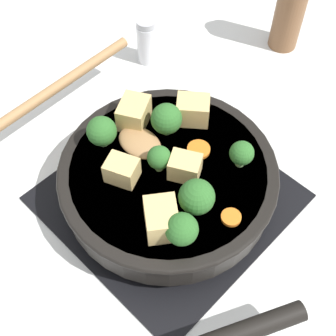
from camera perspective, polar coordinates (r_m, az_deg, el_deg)
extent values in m
plane|color=silver|center=(0.69, 0.00, -3.65)|extent=(2.40, 2.40, 0.00)
cube|color=black|center=(0.69, 0.00, -3.47)|extent=(0.31, 0.31, 0.01)
torus|color=black|center=(0.68, 0.00, -2.76)|extent=(0.24, 0.24, 0.01)
cube|color=black|center=(0.68, 0.00, -2.76)|extent=(0.01, 0.23, 0.01)
cube|color=black|center=(0.68, 0.00, -2.76)|extent=(0.23, 0.01, 0.01)
cylinder|color=black|center=(0.65, 0.00, -1.28)|extent=(0.29, 0.29, 0.05)
cylinder|color=#5B3316|center=(0.65, 0.00, -1.08)|extent=(0.27, 0.27, 0.04)
torus|color=black|center=(0.63, 0.00, -0.21)|extent=(0.30, 0.30, 0.01)
cylinder|color=black|center=(0.55, 8.29, -19.44)|extent=(0.16, 0.09, 0.02)
ellipsoid|color=#A87A4C|center=(0.65, -3.55, 3.05)|extent=(0.05, 0.07, 0.01)
cylinder|color=#A87A4C|center=(0.74, -12.87, 9.96)|extent=(0.27, 0.02, 0.02)
cube|color=#DBB770|center=(0.61, 2.08, 0.12)|extent=(0.05, 0.05, 0.03)
cube|color=#DBB770|center=(0.67, 3.04, 7.07)|extent=(0.06, 0.06, 0.04)
cube|color=#DBB770|center=(0.57, -0.80, -6.22)|extent=(0.06, 0.06, 0.04)
cube|color=#DBB770|center=(0.67, -4.18, 6.69)|extent=(0.06, 0.06, 0.04)
cube|color=#DBB770|center=(0.61, -5.64, -0.28)|extent=(0.05, 0.05, 0.03)
cylinder|color=#709956|center=(0.62, -1.06, 0.30)|extent=(0.01, 0.01, 0.01)
sphere|color=#2D6628|center=(0.61, -1.09, 1.28)|extent=(0.03, 0.03, 0.03)
cylinder|color=#709956|center=(0.66, -7.88, 3.27)|extent=(0.01, 0.01, 0.01)
sphere|color=#2D6628|center=(0.64, -8.10, 4.48)|extent=(0.04, 0.04, 0.04)
cylinder|color=#709956|center=(0.57, 1.63, -8.45)|extent=(0.01, 0.01, 0.01)
sphere|color=#2D6628|center=(0.55, 1.68, -7.46)|extent=(0.04, 0.04, 0.04)
cylinder|color=#709956|center=(0.59, 3.40, -4.71)|extent=(0.01, 0.01, 0.01)
sphere|color=#2D6628|center=(0.57, 3.51, -3.53)|extent=(0.05, 0.05, 0.05)
cylinder|color=#709956|center=(0.66, -0.19, 4.74)|extent=(0.01, 0.01, 0.01)
sphere|color=#2D6628|center=(0.65, -0.20, 6.01)|extent=(0.04, 0.04, 0.04)
cylinder|color=#709956|center=(0.64, 8.77, 0.81)|extent=(0.01, 0.01, 0.01)
sphere|color=#2D6628|center=(0.62, 8.98, 1.81)|extent=(0.03, 0.03, 0.03)
cylinder|color=orange|center=(0.65, 3.75, 2.26)|extent=(0.03, 0.03, 0.01)
cylinder|color=orange|center=(0.59, 7.53, -6.14)|extent=(0.03, 0.03, 0.01)
cylinder|color=brown|center=(0.90, 14.78, 18.53)|extent=(0.05, 0.05, 0.17)
cylinder|color=white|center=(0.86, -2.57, 14.91)|extent=(0.04, 0.04, 0.07)
cylinder|color=#B7B7BC|center=(0.84, -2.68, 17.20)|extent=(0.03, 0.03, 0.01)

